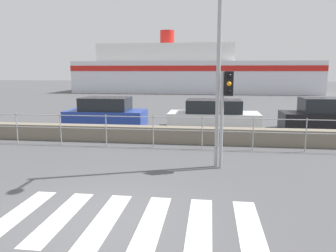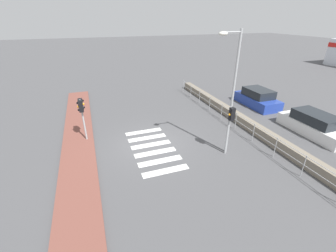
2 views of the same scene
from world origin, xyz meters
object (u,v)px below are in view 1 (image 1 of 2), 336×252
parked_car_blue (106,114)px  parked_car_white (214,116)px  streetlamp (220,27)px  parked_car_black (329,117)px  traffic_light_far (226,98)px  ferry_boat (189,72)px

parked_car_blue → parked_car_white: size_ratio=0.90×
streetlamp → parked_car_blue: streetlamp is taller
streetlamp → parked_car_black: size_ratio=1.48×
parked_car_white → traffic_light_far: bearing=-87.8°
ferry_boat → parked_car_black: ferry_boat is taller
streetlamp → parked_car_white: bearing=90.3°
parked_car_blue → parked_car_black: parked_car_black is taller
traffic_light_far → parked_car_blue: traffic_light_far is taller
parked_car_white → parked_car_black: parked_car_black is taller
traffic_light_far → parked_car_white: (-0.26, 6.72, -1.45)m
ferry_boat → parked_car_white: 26.95m
traffic_light_far → parked_car_white: bearing=92.2°
traffic_light_far → streetlamp: (-0.23, -0.08, 1.92)m
parked_car_blue → parked_car_black: (10.85, 0.00, 0.04)m
streetlamp → parked_car_white: streetlamp is taller
traffic_light_far → parked_car_white: traffic_light_far is taller
streetlamp → traffic_light_far: bearing=19.4°
ferry_boat → parked_car_black: 28.06m
streetlamp → parked_car_white: size_ratio=1.46×
ferry_boat → parked_car_black: size_ratio=6.86×
parked_car_blue → parked_car_white: parked_car_blue is taller
ferry_boat → parked_car_black: bearing=-72.6°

